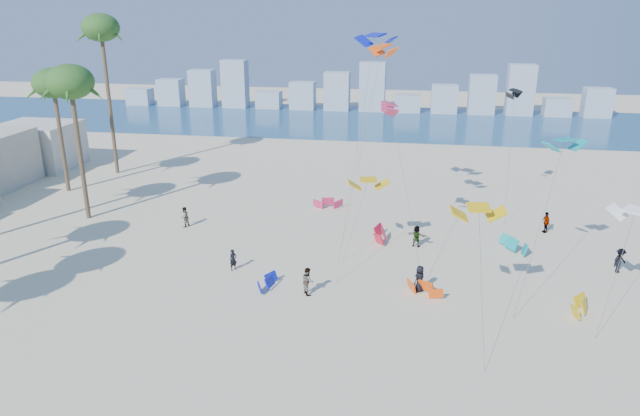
# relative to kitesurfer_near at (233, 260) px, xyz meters

# --- Properties ---
(ground) EXTENTS (220.00, 220.00, 0.00)m
(ground) POSITION_rel_kitesurfer_near_xyz_m (2.92, -14.79, -0.77)
(ground) COLOR beige
(ground) RESTS_ON ground
(ocean) EXTENTS (220.00, 220.00, 0.00)m
(ocean) POSITION_rel_kitesurfer_near_xyz_m (2.92, 57.21, -0.76)
(ocean) COLOR navy
(ocean) RESTS_ON ground
(kitesurfer_near) EXTENTS (0.65, 0.66, 1.53)m
(kitesurfer_near) POSITION_rel_kitesurfer_near_xyz_m (0.00, 0.00, 0.00)
(kitesurfer_near) COLOR black
(kitesurfer_near) RESTS_ON ground
(kitesurfer_mid) EXTENTS (1.03, 1.10, 1.80)m
(kitesurfer_mid) POSITION_rel_kitesurfer_near_xyz_m (5.76, -2.66, 0.13)
(kitesurfer_mid) COLOR gray
(kitesurfer_mid) RESTS_ON ground
(kitesurfers_far) EXTENTS (38.03, 13.29, 1.78)m
(kitesurfers_far) POSITION_rel_kitesurfer_near_xyz_m (15.44, 5.79, 0.10)
(kitesurfers_far) COLOR black
(kitesurfers_far) RESTS_ON ground
(grounded_kites) EXTENTS (20.92, 19.08, 0.94)m
(grounded_kites) POSITION_rel_kitesurfer_near_xyz_m (12.59, 4.48, -0.33)
(grounded_kites) COLOR #0B18C3
(grounded_kites) RESTS_ON ground
(flying_kites) EXTENTS (30.15, 28.50, 16.03)m
(flying_kites) POSITION_rel_kitesurfer_near_xyz_m (15.32, 4.95, 9.86)
(flying_kites) COLOR #E1B10B
(flying_kites) RESTS_ON ground
(distant_skyline) EXTENTS (85.00, 3.00, 8.40)m
(distant_skyline) POSITION_rel_kitesurfer_near_xyz_m (1.73, 67.21, 2.32)
(distant_skyline) COLOR #9EADBF
(distant_skyline) RESTS_ON ground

